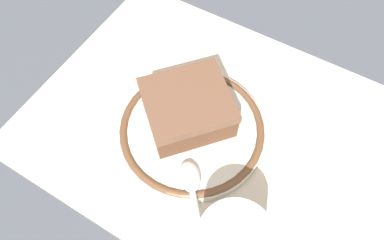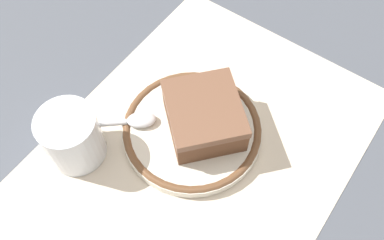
{
  "view_description": "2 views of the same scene",
  "coord_description": "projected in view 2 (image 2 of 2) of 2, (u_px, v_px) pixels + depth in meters",
  "views": [
    {
      "loc": [
        0.08,
        -0.2,
        0.4
      ],
      "look_at": [
        -0.02,
        -0.02,
        0.03
      ],
      "focal_mm": 32.33,
      "sensor_mm": 36.0,
      "label": 1
    },
    {
      "loc": [
        0.2,
        0.14,
        0.5
      ],
      "look_at": [
        -0.02,
        -0.02,
        0.03
      ],
      "focal_mm": 39.81,
      "sensor_mm": 36.0,
      "label": 2
    }
  ],
  "objects": [
    {
      "name": "ground_plane",
      "position": [
        195.0,
        156.0,
        0.55
      ],
      "size": [
        2.4,
        2.4,
        0.0
      ],
      "primitive_type": "plane",
      "color": "#4C515B"
    },
    {
      "name": "placemat",
      "position": [
        195.0,
        155.0,
        0.55
      ],
      "size": [
        0.49,
        0.35,
        0.0
      ],
      "primitive_type": "cube",
      "color": "beige",
      "rests_on": "ground_plane"
    },
    {
      "name": "plate",
      "position": [
        192.0,
        130.0,
        0.56
      ],
      "size": [
        0.18,
        0.18,
        0.02
      ],
      "color": "silver",
      "rests_on": "placemat"
    },
    {
      "name": "cake_slice",
      "position": [
        204.0,
        116.0,
        0.54
      ],
      "size": [
        0.13,
        0.14,
        0.05
      ],
      "color": "brown",
      "rests_on": "plate"
    },
    {
      "name": "spoon",
      "position": [
        123.0,
        122.0,
        0.56
      ],
      "size": [
        0.1,
        0.12,
        0.01
      ],
      "color": "silver",
      "rests_on": "plate"
    },
    {
      "name": "cup",
      "position": [
        73.0,
        139.0,
        0.53
      ],
      "size": [
        0.07,
        0.07,
        0.08
      ],
      "color": "silver",
      "rests_on": "placemat"
    }
  ]
}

